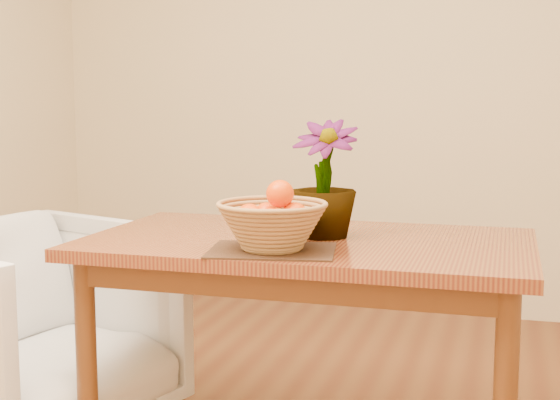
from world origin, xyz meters
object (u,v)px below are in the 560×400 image
(wicker_basket, at_px, (272,227))
(armchair, at_px, (34,320))
(table, at_px, (308,265))
(potted_plant, at_px, (324,179))

(wicker_basket, bearing_deg, armchair, 168.60)
(wicker_basket, bearing_deg, table, 79.12)
(table, xyz_separation_m, wicker_basket, (-0.05, -0.24, 0.16))
(table, relative_size, armchair, 1.68)
(potted_plant, relative_size, armchair, 0.45)
(table, bearing_deg, armchair, -177.12)
(wicker_basket, height_order, potted_plant, potted_plant)
(wicker_basket, distance_m, armchair, 1.04)
(table, bearing_deg, wicker_basket, -100.88)
(table, relative_size, potted_plant, 3.72)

